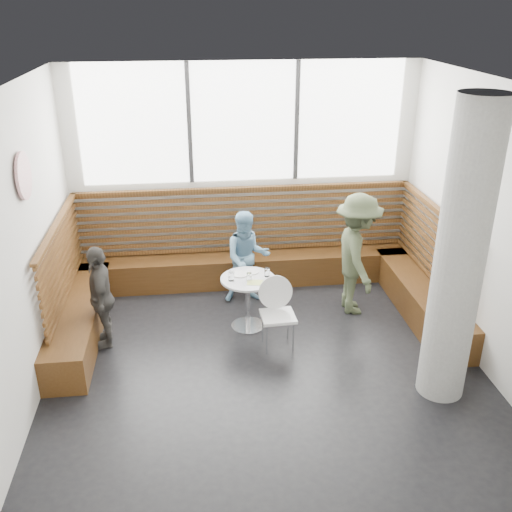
{
  "coord_description": "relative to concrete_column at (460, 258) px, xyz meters",
  "views": [
    {
      "loc": [
        -0.77,
        -5.47,
        3.95
      ],
      "look_at": [
        0.0,
        1.0,
        1.0
      ],
      "focal_mm": 40.0,
      "sensor_mm": 36.0,
      "label": 1
    }
  ],
  "objects": [
    {
      "name": "menu_card",
      "position": [
        -1.87,
        1.43,
        -0.88
      ],
      "size": [
        0.24,
        0.18,
        0.0
      ],
      "primitive_type": "cube",
      "rotation": [
        0.0,
        0.0,
        -0.16
      ],
      "color": "#A5C64C",
      "rests_on": "cafe_table"
    },
    {
      "name": "adult_man",
      "position": [
        -0.46,
        1.85,
        -0.76
      ],
      "size": [
        0.65,
        1.1,
        1.67
      ],
      "primitive_type": "imported",
      "rotation": [
        0.0,
        0.0,
        1.54
      ],
      "color": "#455035",
      "rests_on": "ground"
    },
    {
      "name": "plate_far",
      "position": [
        -1.89,
        1.73,
        -0.88
      ],
      "size": [
        0.18,
        0.18,
        0.01
      ],
      "primitive_type": "cylinder",
      "color": "white",
      "rests_on": "cafe_table"
    },
    {
      "name": "glass_right",
      "position": [
        -1.71,
        1.59,
        -0.83
      ],
      "size": [
        0.07,
        0.07,
        0.11
      ],
      "primitive_type": "cylinder",
      "color": "white",
      "rests_on": "cafe_table"
    },
    {
      "name": "room",
      "position": [
        -1.85,
        0.6,
        0.0
      ],
      "size": [
        5.0,
        5.0,
        3.2
      ],
      "color": "silver",
      "rests_on": "ground"
    },
    {
      "name": "child_back",
      "position": [
        -1.89,
        2.3,
        -0.94
      ],
      "size": [
        0.67,
        0.53,
        1.33
      ],
      "primitive_type": "imported",
      "rotation": [
        0.0,
        0.0,
        0.04
      ],
      "color": "#6E9FBF",
      "rests_on": "ground"
    },
    {
      "name": "child_left",
      "position": [
        -3.77,
        1.39,
        -0.94
      ],
      "size": [
        0.42,
        0.8,
        1.32
      ],
      "primitive_type": "imported",
      "rotation": [
        0.0,
        0.0,
        -1.44
      ],
      "color": "#43403D",
      "rests_on": "ground"
    },
    {
      "name": "concrete_column",
      "position": [
        0.0,
        0.0,
        0.0
      ],
      "size": [
        0.5,
        0.5,
        3.2
      ],
      "primitive_type": "cylinder",
      "color": "gray",
      "rests_on": "ground"
    },
    {
      "name": "booth",
      "position": [
        -1.85,
        2.37,
        -1.19
      ],
      "size": [
        5.0,
        2.5,
        1.44
      ],
      "color": "#432810",
      "rests_on": "ground"
    },
    {
      "name": "glass_mid",
      "position": [
        -1.95,
        1.5,
        -0.83
      ],
      "size": [
        0.07,
        0.07,
        0.1
      ],
      "primitive_type": "cylinder",
      "color": "white",
      "rests_on": "cafe_table"
    },
    {
      "name": "glass_left",
      "position": [
        -2.17,
        1.52,
        -0.83
      ],
      "size": [
        0.07,
        0.07,
        0.12
      ],
      "primitive_type": "cylinder",
      "color": "white",
      "rests_on": "cafe_table"
    },
    {
      "name": "cafe_chair",
      "position": [
        -1.65,
        1.12,
        -1.08
      ],
      "size": [
        0.42,
        0.41,
        0.88
      ],
      "rotation": [
        0.0,
        0.0,
        0.05
      ],
      "color": "white",
      "rests_on": "ground"
    },
    {
      "name": "plate_near",
      "position": [
        -2.05,
        1.67,
        -0.88
      ],
      "size": [
        0.21,
        0.21,
        0.01
      ],
      "primitive_type": "cylinder",
      "color": "white",
      "rests_on": "cafe_table"
    },
    {
      "name": "wall_art",
      "position": [
        -4.31,
        1.0,
        0.7
      ],
      "size": [
        0.03,
        0.5,
        0.5
      ],
      "primitive_type": "cylinder",
      "rotation": [
        0.0,
        1.57,
        0.0
      ],
      "color": "white",
      "rests_on": "room"
    },
    {
      "name": "cafe_table",
      "position": [
        -1.96,
        1.57,
        -1.09
      ],
      "size": [
        0.69,
        0.69,
        0.71
      ],
      "color": "silver",
      "rests_on": "ground"
    }
  ]
}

